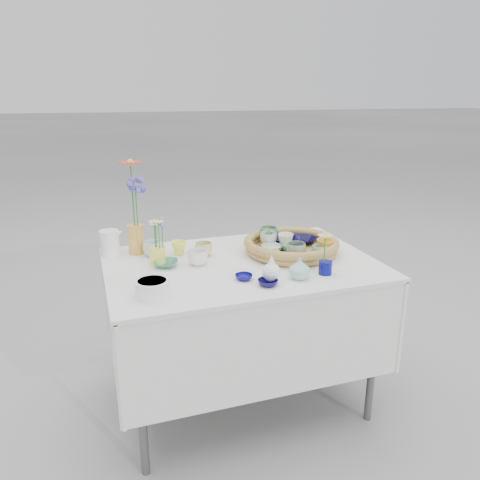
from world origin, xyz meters
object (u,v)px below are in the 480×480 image
object	(u,v)px
wicker_tray	(291,246)
tall_vase_yellow	(136,239)
bud_vase_seafoam	(300,268)
display_table	(241,399)

from	to	relation	value
wicker_tray	tall_vase_yellow	xyz separation A→B (m)	(-0.74, 0.24, 0.04)
wicker_tray	bud_vase_seafoam	size ratio (longest dim) A/B	4.87
tall_vase_yellow	display_table	bearing A→B (deg)	-32.64
display_table	wicker_tray	size ratio (longest dim) A/B	2.66
display_table	tall_vase_yellow	distance (m)	1.00
bud_vase_seafoam	tall_vase_yellow	size ratio (longest dim) A/B	0.66
wicker_tray	bud_vase_seafoam	distance (m)	0.34
wicker_tray	bud_vase_seafoam	world-z (taller)	bud_vase_seafoam
wicker_tray	bud_vase_seafoam	bearing A→B (deg)	-108.54
wicker_tray	tall_vase_yellow	bearing A→B (deg)	161.81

